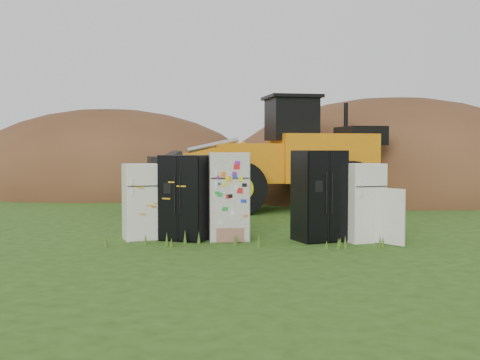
% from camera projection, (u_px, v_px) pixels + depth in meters
% --- Properties ---
extents(ground, '(120.00, 120.00, 0.00)m').
position_uv_depth(ground, '(255.00, 240.00, 12.99)').
color(ground, '#274713').
rests_on(ground, ground).
extents(fridge_leftmost, '(0.94, 0.93, 1.65)m').
position_uv_depth(fridge_leftmost, '(141.00, 202.00, 13.06)').
color(fridge_leftmost, white).
rests_on(fridge_leftmost, ground).
extents(fridge_black_side, '(1.12, 0.97, 1.84)m').
position_uv_depth(fridge_black_side, '(185.00, 197.00, 13.02)').
color(fridge_black_side, black).
rests_on(fridge_black_side, ground).
extents(fridge_sticker, '(0.96, 0.91, 1.89)m').
position_uv_depth(fridge_sticker, '(229.00, 196.00, 12.97)').
color(fridge_sticker, silver).
rests_on(fridge_sticker, ground).
extents(fridge_black_right, '(1.22, 1.14, 1.94)m').
position_uv_depth(fridge_black_right, '(319.00, 196.00, 12.86)').
color(fridge_black_right, black).
rests_on(fridge_black_right, ground).
extents(fridge_open_door, '(0.96, 0.93, 1.66)m').
position_uv_depth(fridge_open_door, '(363.00, 202.00, 12.80)').
color(fridge_open_door, white).
rests_on(fridge_open_door, ground).
extents(wheel_loader, '(8.14, 4.92, 3.68)m').
position_uv_depth(wheel_loader, '(264.00, 153.00, 19.30)').
color(wheel_loader, orange).
rests_on(wheel_loader, ground).
extents(dirt_mound_right, '(14.83, 10.88, 8.10)m').
position_uv_depth(dirt_mound_right, '(392.00, 197.00, 24.59)').
color(dirt_mound_right, '#4B2C18').
rests_on(dirt_mound_right, ground).
extents(dirt_mound_left, '(14.26, 10.70, 7.51)m').
position_uv_depth(dirt_mound_left, '(109.00, 192.00, 27.17)').
color(dirt_mound_left, '#4B2C18').
rests_on(dirt_mound_left, ground).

